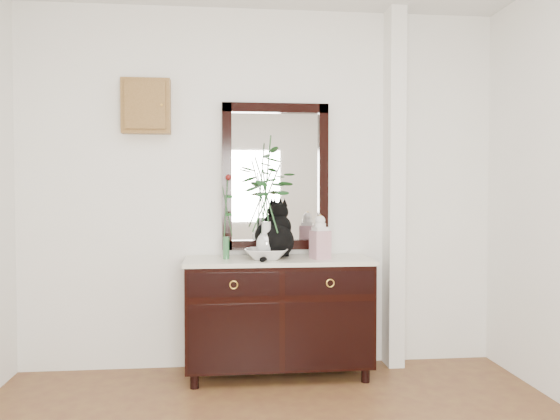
{
  "coord_description": "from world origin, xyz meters",
  "views": [
    {
      "loc": [
        -0.29,
        -2.14,
        1.33
      ],
      "look_at": [
        0.1,
        1.63,
        1.2
      ],
      "focal_mm": 35.0,
      "sensor_mm": 36.0,
      "label": 1
    }
  ],
  "objects": [
    {
      "name": "pilaster",
      "position": [
        1.0,
        1.9,
        1.35
      ],
      "size": [
        0.12,
        0.2,
        2.7
      ],
      "primitive_type": "cube",
      "color": "white",
      "rests_on": "ground"
    },
    {
      "name": "key_cabinet",
      "position": [
        -0.85,
        1.94,
        1.95
      ],
      "size": [
        0.35,
        0.1,
        0.4
      ],
      "primitive_type": "cube",
      "color": "brown",
      "rests_on": "wall_back"
    },
    {
      "name": "vase_branches",
      "position": [
        0.01,
        1.69,
        1.3
      ],
      "size": [
        0.49,
        0.49,
        0.86
      ],
      "primitive_type": null,
      "rotation": [
        0.0,
        0.0,
        -0.23
      ],
      "color": "silver",
      "rests_on": "lotus_bowl"
    },
    {
      "name": "lotus_bowl",
      "position": [
        0.01,
        1.69,
        0.89
      ],
      "size": [
        0.34,
        0.34,
        0.08
      ],
      "primitive_type": "imported",
      "rotation": [
        0.0,
        0.0,
        -0.13
      ],
      "color": "silver",
      "rests_on": "sideboard"
    },
    {
      "name": "wall_back",
      "position": [
        0.0,
        1.98,
        1.35
      ],
      "size": [
        3.6,
        0.04,
        2.7
      ],
      "primitive_type": "cube",
      "color": "white",
      "rests_on": "ground"
    },
    {
      "name": "cat",
      "position": [
        0.09,
        1.77,
        1.05
      ],
      "size": [
        0.4,
        0.43,
        0.4
      ],
      "primitive_type": null,
      "rotation": [
        0.0,
        0.0,
        -0.4
      ],
      "color": "black",
      "rests_on": "sideboard"
    },
    {
      "name": "sideboard",
      "position": [
        0.1,
        1.73,
        0.47
      ],
      "size": [
        1.33,
        0.52,
        0.82
      ],
      "color": "black",
      "rests_on": "ground"
    },
    {
      "name": "wall_mirror",
      "position": [
        0.1,
        1.97,
        1.44
      ],
      "size": [
        0.8,
        0.06,
        1.1
      ],
      "color": "black",
      "rests_on": "wall_back"
    },
    {
      "name": "ginger_jar",
      "position": [
        0.39,
        1.68,
        1.01
      ],
      "size": [
        0.15,
        0.15,
        0.32
      ],
      "primitive_type": null,
      "rotation": [
        0.0,
        0.0,
        0.31
      ],
      "color": "white",
      "rests_on": "sideboard"
    },
    {
      "name": "bud_vase_rose",
      "position": [
        -0.27,
        1.73,
        1.16
      ],
      "size": [
        0.08,
        0.08,
        0.61
      ],
      "primitive_type": null,
      "rotation": [
        0.0,
        0.0,
        0.15
      ],
      "color": "#326C3D",
      "rests_on": "sideboard"
    }
  ]
}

